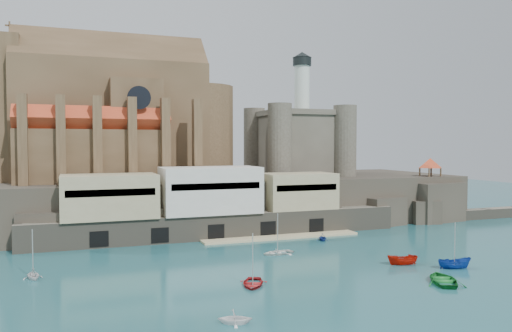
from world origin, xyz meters
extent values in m
plane|color=#1A5057|center=(0.00, 0.00, 0.00)|extent=(300.00, 300.00, 0.00)
cube|color=#29251F|center=(0.00, 40.00, 5.00)|extent=(100.00, 34.00, 10.00)
cube|color=#29251F|center=(-38.00, 23.50, 3.00)|extent=(9.00, 5.00, 6.00)
cube|color=#29251F|center=(-22.00, 23.50, 3.00)|extent=(9.00, 5.00, 6.00)
cube|color=#29251F|center=(-5.00, 23.50, 3.00)|extent=(9.00, 5.00, 6.00)
cube|color=#29251F|center=(12.00, 23.50, 3.00)|extent=(9.00, 5.00, 6.00)
cube|color=#29251F|center=(28.00, 23.50, 3.00)|extent=(9.00, 5.00, 6.00)
cube|color=#686253|center=(-8.00, 22.50, 2.25)|extent=(70.00, 6.00, 4.50)
cube|color=tan|center=(2.00, 18.00, 0.15)|extent=(30.00, 4.00, 0.40)
cube|color=black|center=(-30.00, 19.60, 1.60)|extent=(3.00, 0.40, 2.60)
cube|color=black|center=(-20.00, 19.60, 1.60)|extent=(3.00, 0.40, 2.60)
cube|color=black|center=(-10.00, 19.60, 1.60)|extent=(3.00, 0.40, 2.60)
cube|color=black|center=(0.00, 19.60, 1.60)|extent=(3.00, 0.40, 2.60)
cube|color=black|center=(10.00, 19.60, 1.60)|extent=(3.00, 0.40, 2.60)
cube|color=tan|center=(-28.00, 23.50, 8.25)|extent=(16.00, 9.00, 7.50)
cube|color=beige|center=(-10.00, 23.50, 8.75)|extent=(18.00, 9.00, 8.50)
cube|color=tan|center=(8.00, 23.50, 8.00)|extent=(14.00, 8.00, 7.00)
cube|color=#4F3A24|center=(-26.00, 42.00, 22.00)|extent=(38.00, 14.00, 24.00)
cube|color=#4F3A24|center=(-26.00, 42.00, 34.00)|extent=(38.00, 13.01, 13.01)
cylinder|color=#4F3A24|center=(-7.00, 42.00, 20.00)|extent=(14.00, 14.00, 20.00)
cube|color=#4F3A24|center=(-22.00, 42.00, 20.00)|extent=(10.00, 20.00, 20.00)
cube|color=#4F3A24|center=(-30.00, 32.50, 15.00)|extent=(28.00, 5.00, 10.00)
cube|color=#4F3A24|center=(-30.00, 51.50, 15.00)|extent=(28.00, 5.00, 10.00)
cube|color=#C13E21|center=(-30.00, 32.50, 21.60)|extent=(28.00, 5.66, 5.66)
cube|color=#C13E21|center=(-30.00, 51.50, 21.60)|extent=(28.00, 5.66, 5.66)
cube|color=#4F3A24|center=(-45.00, 42.00, 24.00)|extent=(4.00, 10.00, 28.00)
cylinder|color=black|center=(-22.00, 29.95, 26.00)|extent=(4.40, 0.30, 4.40)
cube|color=#4F3A24|center=(-42.00, 29.50, 18.00)|extent=(1.60, 2.20, 16.00)
cube|color=#4F3A24|center=(-35.80, 29.50, 18.00)|extent=(1.60, 2.20, 16.00)
cube|color=#4F3A24|center=(-29.60, 29.50, 18.00)|extent=(1.60, 2.20, 16.00)
cube|color=#4F3A24|center=(-23.40, 29.50, 18.00)|extent=(1.60, 2.20, 16.00)
cube|color=#4F3A24|center=(-17.20, 29.50, 18.00)|extent=(1.60, 2.20, 16.00)
cube|color=#4F3A24|center=(-11.00, 29.50, 18.00)|extent=(1.60, 2.20, 16.00)
cube|color=#49453A|center=(16.00, 41.00, 17.00)|extent=(16.00, 16.00, 14.00)
cube|color=#49453A|center=(16.00, 41.00, 24.40)|extent=(17.00, 17.00, 1.20)
cylinder|color=#49453A|center=(8.00, 33.00, 18.00)|extent=(5.20, 5.20, 16.00)
cylinder|color=#49453A|center=(24.00, 33.00, 18.00)|extent=(5.20, 5.20, 16.00)
cylinder|color=#49453A|center=(8.00, 49.00, 18.00)|extent=(5.20, 5.20, 16.00)
cylinder|color=#49453A|center=(24.00, 49.00, 18.00)|extent=(5.20, 5.20, 16.00)
cylinder|color=silver|center=(18.00, 43.00, 30.00)|extent=(3.60, 3.60, 12.00)
cylinder|color=black|center=(18.00, 43.00, 37.00)|extent=(4.40, 4.40, 2.00)
cone|color=black|center=(18.00, 43.00, 38.60)|extent=(4.60, 4.60, 1.40)
cube|color=#29251F|center=(42.00, 26.00, 4.35)|extent=(12.00, 10.00, 8.70)
cube|color=#29251F|center=(38.00, 23.00, 2.50)|extent=(6.00, 5.00, 5.00)
cube|color=#29251F|center=(47.00, 28.00, 3.00)|extent=(5.00, 4.00, 6.00)
cube|color=#4F3A24|center=(42.00, 26.00, 8.85)|extent=(4.20, 4.20, 0.30)
cylinder|color=#4F3A24|center=(40.40, 24.40, 10.30)|extent=(0.36, 0.36, 3.20)
cylinder|color=#4F3A24|center=(43.60, 24.40, 10.30)|extent=(0.36, 0.36, 3.20)
cylinder|color=#4F3A24|center=(40.40, 27.60, 10.30)|extent=(0.36, 0.36, 3.20)
cylinder|color=#4F3A24|center=(43.60, 27.60, 10.30)|extent=(0.36, 0.36, 3.20)
pyramid|color=#C13E21|center=(42.00, 26.00, 13.00)|extent=(6.40, 6.40, 2.20)
imported|color=#AF1B1D|center=(-13.45, -9.31, 0.00)|extent=(3.89, 2.54, 5.28)
imported|color=white|center=(-19.48, -21.03, 0.00)|extent=(2.63, 3.29, 3.32)
imported|color=#0F3596|center=(15.67, -11.21, 0.00)|extent=(2.22, 2.19, 4.75)
imported|color=#18782C|center=(9.32, -16.32, 0.00)|extent=(4.85, 3.35, 6.63)
imported|color=silver|center=(-38.87, 3.08, 0.00)|extent=(3.20, 2.41, 3.29)
imported|color=#B61605|center=(10.21, -6.96, 0.00)|extent=(2.09, 2.06, 4.58)
imported|color=white|center=(-3.90, 5.63, 0.00)|extent=(1.56, 3.81, 5.18)
imported|color=navy|center=(7.99, 13.19, 0.00)|extent=(3.00, 2.42, 3.02)
camera|label=1|loc=(-33.88, -65.98, 17.24)|focal=35.00mm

